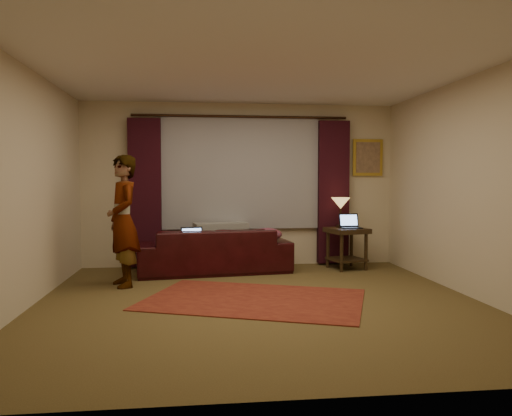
{
  "coord_description": "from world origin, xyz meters",
  "views": [
    {
      "loc": [
        -0.68,
        -5.5,
        1.38
      ],
      "look_at": [
        0.1,
        1.2,
        1.0
      ],
      "focal_mm": 35.0,
      "sensor_mm": 36.0,
      "label": 1
    }
  ],
  "objects_px": {
    "laptop_table": "(351,221)",
    "tiffany_lamp": "(341,213)",
    "sofa": "(214,242)",
    "laptop_sofa": "(194,236)",
    "end_table": "(347,248)",
    "person": "(123,221)"
  },
  "relations": [
    {
      "from": "laptop_table",
      "to": "person",
      "type": "height_order",
      "value": "person"
    },
    {
      "from": "person",
      "to": "laptop_sofa",
      "type": "bearing_deg",
      "value": 100.87
    },
    {
      "from": "end_table",
      "to": "person",
      "type": "relative_size",
      "value": 0.37
    },
    {
      "from": "end_table",
      "to": "person",
      "type": "height_order",
      "value": "person"
    },
    {
      "from": "sofa",
      "to": "tiffany_lamp",
      "type": "xyz_separation_m",
      "value": [
        1.99,
        0.15,
        0.42
      ]
    },
    {
      "from": "laptop_sofa",
      "to": "end_table",
      "type": "relative_size",
      "value": 0.55
    },
    {
      "from": "laptop_sofa",
      "to": "person",
      "type": "distance_m",
      "value": 1.13
    },
    {
      "from": "sofa",
      "to": "laptop_sofa",
      "type": "height_order",
      "value": "sofa"
    },
    {
      "from": "end_table",
      "to": "person",
      "type": "bearing_deg",
      "value": -164.54
    },
    {
      "from": "sofa",
      "to": "laptop_sofa",
      "type": "bearing_deg",
      "value": 33.1
    },
    {
      "from": "sofa",
      "to": "tiffany_lamp",
      "type": "distance_m",
      "value": 2.04
    },
    {
      "from": "laptop_sofa",
      "to": "laptop_table",
      "type": "xyz_separation_m",
      "value": [
        2.4,
        0.23,
        0.18
      ]
    },
    {
      "from": "laptop_sofa",
      "to": "end_table",
      "type": "height_order",
      "value": "laptop_sofa"
    },
    {
      "from": "end_table",
      "to": "laptop_table",
      "type": "bearing_deg",
      "value": -47.67
    },
    {
      "from": "tiffany_lamp",
      "to": "person",
      "type": "bearing_deg",
      "value": -162.38
    },
    {
      "from": "laptop_table",
      "to": "person",
      "type": "relative_size",
      "value": 0.2
    },
    {
      "from": "laptop_table",
      "to": "sofa",
      "type": "bearing_deg",
      "value": 176.63
    },
    {
      "from": "laptop_table",
      "to": "tiffany_lamp",
      "type": "bearing_deg",
      "value": 123.1
    },
    {
      "from": "sofa",
      "to": "laptop_table",
      "type": "relative_size",
      "value": 6.72
    },
    {
      "from": "tiffany_lamp",
      "to": "laptop_table",
      "type": "height_order",
      "value": "tiffany_lamp"
    },
    {
      "from": "sofa",
      "to": "laptop_sofa",
      "type": "xyz_separation_m",
      "value": [
        -0.29,
        -0.25,
        0.12
      ]
    },
    {
      "from": "tiffany_lamp",
      "to": "laptop_table",
      "type": "relative_size",
      "value": 1.4
    }
  ]
}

